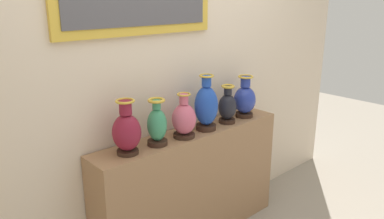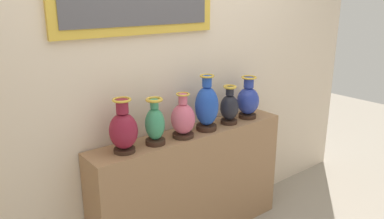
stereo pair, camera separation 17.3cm
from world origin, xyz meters
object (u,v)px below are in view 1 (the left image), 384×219
at_px(vase_jade, 157,125).
at_px(vase_rose, 184,119).
at_px(vase_onyx, 227,106).
at_px(vase_cobalt, 245,99).
at_px(vase_sapphire, 206,106).
at_px(vase_burgundy, 127,131).

relative_size(vase_jade, vase_rose, 1.00).
bearing_deg(vase_jade, vase_onyx, 0.06).
bearing_deg(vase_cobalt, vase_sapphire, -178.62).
relative_size(vase_sapphire, vase_cobalt, 1.21).
height_order(vase_burgundy, vase_sapphire, vase_sapphire).
xyz_separation_m(vase_burgundy, vase_jade, (0.24, -0.01, -0.01)).
height_order(vase_burgundy, vase_cobalt, vase_burgundy).
height_order(vase_rose, vase_sapphire, vase_sapphire).
relative_size(vase_rose, vase_cobalt, 0.93).
bearing_deg(vase_cobalt, vase_jade, -179.37).
height_order(vase_burgundy, vase_jade, vase_burgundy).
height_order(vase_rose, vase_cobalt, vase_cobalt).
xyz_separation_m(vase_rose, vase_sapphire, (0.23, 0.01, 0.05)).
bearing_deg(vase_burgundy, vase_cobalt, 0.12).
distance_m(vase_rose, vase_sapphire, 0.24).
bearing_deg(vase_rose, vase_onyx, 1.66).
relative_size(vase_rose, vase_onyx, 1.05).
bearing_deg(vase_jade, vase_burgundy, 178.14).
bearing_deg(vase_burgundy, vase_jade, -1.86).
distance_m(vase_rose, vase_onyx, 0.47).
bearing_deg(vase_sapphire, vase_jade, 179.87).
bearing_deg(vase_sapphire, vase_onyx, 0.43).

